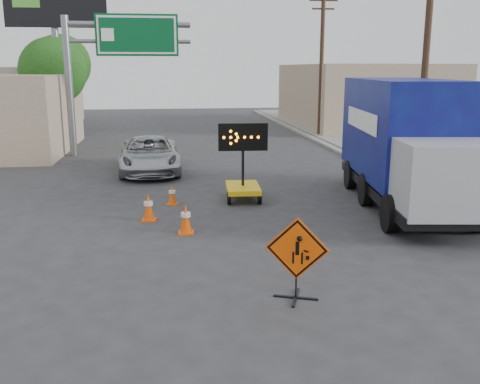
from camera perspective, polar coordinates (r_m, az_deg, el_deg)
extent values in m
plane|color=#2D2D30|center=(10.74, 2.41, -10.63)|extent=(100.00, 100.00, 0.00)
cube|color=gray|center=(26.59, 12.10, 3.56)|extent=(0.40, 60.00, 0.12)
cube|color=gray|center=(27.45, 16.63, 3.63)|extent=(4.00, 60.00, 0.15)
cube|color=tan|center=(42.38, 12.87, 10.01)|extent=(10.00, 14.00, 4.60)
cylinder|color=slate|center=(28.09, -17.74, 10.59)|extent=(0.36, 0.36, 6.80)
cylinder|color=slate|center=(27.81, -11.82, 17.10)|extent=(6.00, 0.28, 0.28)
cylinder|color=slate|center=(27.76, -11.74, 15.45)|extent=(6.00, 0.20, 0.20)
cube|color=#054721|center=(27.63, -10.92, 16.12)|extent=(4.00, 0.10, 2.00)
cube|color=silver|center=(27.56, -10.93, 16.13)|extent=(3.80, 0.01, 1.80)
cylinder|color=slate|center=(36.31, -18.90, 12.67)|extent=(0.44, 0.44, 9.00)
cube|color=silver|center=(36.34, -19.08, 18.67)|extent=(6.00, 0.25, 3.00)
cube|color=black|center=(36.20, -19.13, 18.70)|extent=(6.10, 0.04, 3.10)
cylinder|color=#442D1D|center=(21.96, 19.16, 12.85)|extent=(0.26, 0.26, 9.00)
cylinder|color=#442D1D|center=(35.06, 8.67, 13.21)|extent=(0.26, 0.26, 9.00)
cube|color=#442D1D|center=(35.30, 8.90, 19.55)|extent=(1.80, 0.10, 0.10)
cube|color=#442D1D|center=(35.24, 8.87, 18.75)|extent=(1.40, 0.10, 0.10)
cylinder|color=#442D1D|center=(32.40, -18.97, 7.59)|extent=(0.28, 0.28, 3.25)
sphere|color=#164313|center=(32.28, -19.31, 12.10)|extent=(3.71, 3.71, 3.71)
cylinder|color=#442D1D|center=(40.41, -18.25, 8.83)|extent=(0.28, 0.28, 3.58)
sphere|color=#164313|center=(40.33, -18.54, 12.82)|extent=(4.10, 4.10, 4.10)
cube|color=black|center=(10.51, 5.96, -11.13)|extent=(0.83, 0.35, 0.04)
cube|color=black|center=(10.51, 5.96, -11.13)|extent=(0.35, 0.83, 0.04)
cylinder|color=black|center=(10.38, 6.00, -9.54)|extent=(0.03, 0.03, 0.67)
cube|color=#FF5105|center=(10.14, 6.09, -6.05)|extent=(1.15, 0.44, 1.22)
cube|color=black|center=(10.14, 6.09, -6.05)|extent=(1.07, 0.39, 1.14)
cube|color=yellow|center=(17.90, 0.30, 0.45)|extent=(1.19, 1.87, 0.16)
cylinder|color=black|center=(17.71, 0.31, 3.73)|extent=(0.09, 0.09, 1.98)
cube|color=black|center=(17.61, 0.31, 5.90)|extent=(1.63, 0.19, 0.90)
imported|color=#AFB2B7|center=(23.04, -9.63, 3.95)|extent=(2.66, 5.43, 1.48)
cube|color=black|center=(17.69, 17.18, 0.42)|extent=(3.60, 8.53, 0.31)
cube|color=#0D0753|center=(18.15, 16.48, 6.57)|extent=(3.44, 6.70, 3.10)
cube|color=#9EA0A5|center=(14.64, 22.80, 1.36)|extent=(2.61, 2.17, 1.86)
cube|color=#FF5105|center=(14.44, -5.77, -4.32)|extent=(0.42, 0.42, 0.03)
cone|color=#FF5105|center=(14.32, -5.80, -2.77)|extent=(0.32, 0.32, 0.77)
cylinder|color=silver|center=(14.30, -5.81, -2.42)|extent=(0.26, 0.26, 0.11)
cube|color=#FF5105|center=(15.77, -9.69, -2.94)|extent=(0.46, 0.46, 0.03)
cone|color=#FF5105|center=(15.66, -9.75, -1.54)|extent=(0.31, 0.31, 0.76)
cylinder|color=silver|center=(15.64, -9.76, -1.22)|extent=(0.26, 0.26, 0.11)
cube|color=#FF5105|center=(17.50, -7.23, -1.27)|extent=(0.44, 0.44, 0.03)
cone|color=#FF5105|center=(17.42, -7.26, -0.22)|extent=(0.26, 0.26, 0.63)
cylinder|color=silver|center=(17.40, -7.26, 0.02)|extent=(0.21, 0.21, 0.09)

